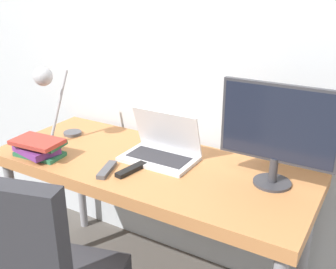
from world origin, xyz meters
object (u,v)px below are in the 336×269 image
(monitor, at_px, (278,129))
(game_controller, at_px, (32,147))
(book_stack, at_px, (38,147))
(desk_lamp, at_px, (49,88))
(laptop, at_px, (162,149))

(monitor, distance_m, game_controller, 1.23)
(book_stack, bearing_deg, game_controller, 161.64)
(game_controller, bearing_deg, monitor, 13.65)
(desk_lamp, bearing_deg, game_controller, -98.48)
(book_stack, bearing_deg, desk_lamp, 110.10)
(desk_lamp, bearing_deg, laptop, 11.08)
(monitor, height_order, book_stack, monitor)
(monitor, distance_m, book_stack, 1.15)
(laptop, distance_m, book_stack, 0.61)
(game_controller, bearing_deg, laptop, 22.52)
(laptop, bearing_deg, book_stack, -152.16)
(monitor, height_order, game_controller, monitor)
(monitor, relative_size, game_controller, 3.10)
(laptop, xyz_separation_m, book_stack, (-0.54, -0.29, -0.00))
(laptop, relative_size, book_stack, 1.34)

